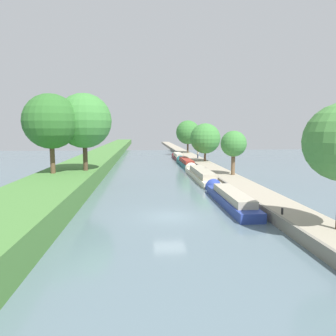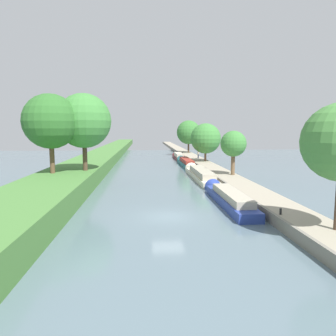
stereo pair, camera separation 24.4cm
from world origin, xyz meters
TOP-DOWN VIEW (x-y plane):
  - ground_plane at (0.00, 0.00)m, footprint 160.00×160.00m
  - left_grassy_bank at (-10.79, 0.00)m, footprint 6.55×260.00m
  - right_towpath at (9.11, 0.00)m, footprint 3.19×260.00m
  - stone_quay at (7.39, 0.00)m, footprint 0.25×260.00m
  - narrowboat_blue at (5.88, 4.07)m, footprint 1.94×12.95m
  - narrowboat_cream at (5.97, 19.27)m, footprint 2.15×16.21m
  - narrowboat_teal at (6.05, 35.04)m, footprint 1.84×15.59m
  - narrowboat_maroon at (6.13, 48.69)m, footprint 1.86×11.44m
  - tree_rightbank_midnear at (9.92, 16.56)m, footprint 3.42×3.42m
  - tree_rightbank_midfar at (9.76, 34.47)m, footprint 5.70×5.70m
  - tree_rightbank_far at (9.66, 56.60)m, footprint 6.14×6.14m
  - tree_leftbank_downstream at (-8.83, 13.61)m, footprint 6.37×6.37m
  - tree_leftbank_upstream at (-12.00, 11.43)m, footprint 6.00×6.00m
  - person_walking at (9.45, 40.55)m, footprint 0.34×0.34m
  - mooring_bollard_near at (7.81, -2.87)m, footprint 0.16×0.16m
  - mooring_bollard_far at (7.81, 53.83)m, footprint 0.16×0.16m

SIDE VIEW (x-z plane):
  - ground_plane at x=0.00m, z-range 0.00..0.00m
  - right_towpath at x=9.11m, z-range 0.00..0.82m
  - stone_quay at x=7.39m, z-range 0.00..0.87m
  - narrowboat_maroon at x=6.13m, z-range -0.44..1.56m
  - narrowboat_blue at x=5.88m, z-range -0.39..1.53m
  - narrowboat_teal at x=6.05m, z-range -0.38..1.54m
  - narrowboat_cream at x=5.97m, z-range -0.48..1.65m
  - left_grassy_bank at x=-10.79m, z-range 0.00..1.99m
  - mooring_bollard_near at x=7.81m, z-range 0.82..1.27m
  - mooring_bollard_far at x=7.81m, z-range 0.82..1.27m
  - person_walking at x=9.45m, z-range 0.86..2.52m
  - tree_rightbank_midnear at x=9.92m, z-range 1.98..7.83m
  - tree_rightbank_midfar at x=9.76m, z-range 1.54..8.71m
  - tree_rightbank_far at x=9.66m, z-range 1.91..10.26m
  - tree_leftbank_upstream at x=-12.00m, z-range 3.33..12.04m
  - tree_leftbank_downstream at x=-8.83m, z-range 3.30..12.32m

